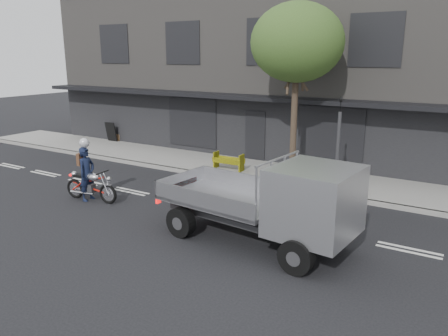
% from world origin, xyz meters
% --- Properties ---
extents(ground, '(80.00, 80.00, 0.00)m').
position_xyz_m(ground, '(0.00, 0.00, 0.00)').
color(ground, black).
rests_on(ground, ground).
extents(sidewalk, '(32.00, 3.20, 0.15)m').
position_xyz_m(sidewalk, '(0.00, 4.70, 0.07)').
color(sidewalk, gray).
rests_on(sidewalk, ground).
extents(kerb, '(32.00, 0.20, 0.15)m').
position_xyz_m(kerb, '(0.00, 3.10, 0.07)').
color(kerb, gray).
rests_on(kerb, ground).
extents(building_main, '(26.00, 10.00, 8.00)m').
position_xyz_m(building_main, '(0.00, 11.30, 4.00)').
color(building_main, slate).
rests_on(building_main, ground).
extents(street_tree, '(3.40, 3.40, 6.74)m').
position_xyz_m(street_tree, '(2.20, 4.20, 5.28)').
color(street_tree, '#382B21').
rests_on(street_tree, ground).
extents(traffic_light_pole, '(0.12, 0.12, 3.50)m').
position_xyz_m(traffic_light_pole, '(4.20, 3.35, 1.65)').
color(traffic_light_pole, '#2D2D30').
rests_on(traffic_light_pole, ground).
extents(motorcycle, '(2.13, 0.62, 1.09)m').
position_xyz_m(motorcycle, '(-2.82, -1.45, 0.56)').
color(motorcycle, black).
rests_on(motorcycle, ground).
extents(rider, '(0.52, 0.72, 1.86)m').
position_xyz_m(rider, '(-2.97, -1.45, 0.93)').
color(rider, '#121A34').
rests_on(rider, ground).
extents(flatbed_ute, '(5.43, 2.63, 2.43)m').
position_xyz_m(flatbed_ute, '(4.72, -1.68, 1.39)').
color(flatbed_ute, black).
rests_on(flatbed_ute, ground).
extents(construction_barrier, '(1.35, 0.58, 0.74)m').
position_xyz_m(construction_barrier, '(-0.61, 3.88, 0.52)').
color(construction_barrier, yellow).
rests_on(construction_barrier, sidewalk).
extents(sandwich_board, '(0.68, 0.46, 1.07)m').
position_xyz_m(sandwich_board, '(-9.37, 6.00, 0.69)').
color(sandwich_board, black).
rests_on(sandwich_board, sidewalk).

